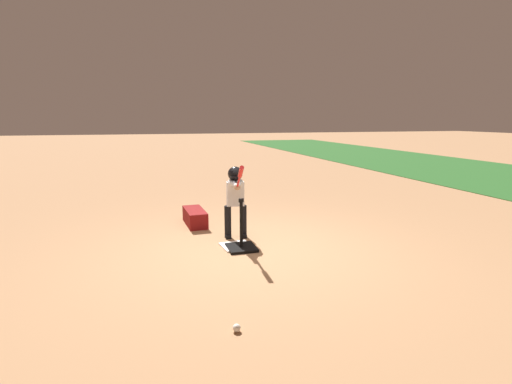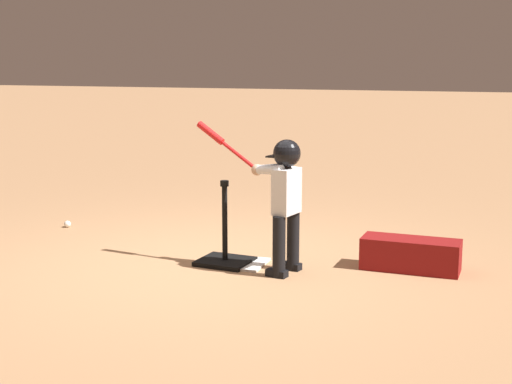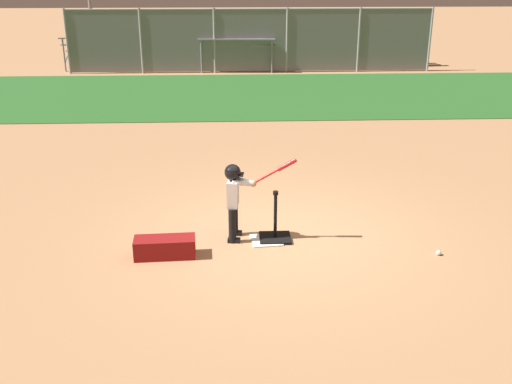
{
  "view_description": "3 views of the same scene",
  "coord_description": "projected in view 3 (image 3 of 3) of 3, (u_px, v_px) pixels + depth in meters",
  "views": [
    {
      "loc": [
        5.36,
        -1.45,
        1.9
      ],
      "look_at": [
        -0.4,
        0.2,
        0.79
      ],
      "focal_mm": 28.0,
      "sensor_mm": 36.0,
      "label": 1
    },
    {
      "loc": [
        -2.91,
        5.45,
        1.76
      ],
      "look_at": [
        -0.39,
        -0.19,
        0.66
      ],
      "focal_mm": 50.0,
      "sensor_mm": 36.0,
      "label": 2
    },
    {
      "loc": [
        -0.75,
        -8.05,
        3.86
      ],
      "look_at": [
        -0.39,
        0.22,
        0.63
      ],
      "focal_mm": 42.0,
      "sensor_mm": 36.0,
      "label": 3
    }
  ],
  "objects": [
    {
      "name": "bleachers_right_center",
      "position": [
        370.0,
        48.0,
        23.48
      ],
      "size": [
        3.97,
        2.62,
        1.22
      ],
      "color": "gray",
      "rests_on": "ground_plane"
    },
    {
      "name": "grass_outfield_strip",
      "position": [
        255.0,
        94.0,
        18.25
      ],
      "size": [
        56.0,
        6.56,
        0.02
      ],
      "primitive_type": "cube",
      "color": "#286026",
      "rests_on": "ground_plane"
    },
    {
      "name": "home_plate",
      "position": [
        266.0,
        240.0,
        8.78
      ],
      "size": [
        0.48,
        0.48,
        0.02
      ],
      "primitive_type": "cube",
      "rotation": [
        0.0,
        0.0,
        0.11
      ],
      "color": "white",
      "rests_on": "ground_plane"
    },
    {
      "name": "batting_tee",
      "position": [
        275.0,
        233.0,
        8.79
      ],
      "size": [
        0.46,
        0.41,
        0.76
      ],
      "color": "black",
      "rests_on": "ground_plane"
    },
    {
      "name": "bleachers_left_center",
      "position": [
        108.0,
        51.0,
        22.68
      ],
      "size": [
        3.0,
        2.29,
        1.24
      ],
      "color": "gray",
      "rests_on": "ground_plane"
    },
    {
      "name": "backstop_fence",
      "position": [
        251.0,
        39.0,
        21.35
      ],
      "size": [
        13.06,
        0.08,
        2.26
      ],
      "color": "#9E9EA3",
      "rests_on": "ground_plane"
    },
    {
      "name": "bleachers_center",
      "position": [
        237.0,
        52.0,
        22.37
      ],
      "size": [
        2.85,
        2.35,
        1.23
      ],
      "color": "gray",
      "rests_on": "ground_plane"
    },
    {
      "name": "equipment_bag",
      "position": [
        165.0,
        247.0,
        8.27
      ],
      "size": [
        0.86,
        0.36,
        0.28
      ],
      "primitive_type": "cube",
      "rotation": [
        0.0,
        0.0,
        0.05
      ],
      "color": "maroon",
      "rests_on": "ground_plane"
    },
    {
      "name": "ground_plane",
      "position": [
        283.0,
        236.0,
        8.93
      ],
      "size": [
        90.0,
        90.0,
        0.0
      ],
      "primitive_type": "plane",
      "color": "#AD7F56"
    },
    {
      "name": "baseball",
      "position": [
        439.0,
        253.0,
        8.34
      ],
      "size": [
        0.07,
        0.07,
        0.07
      ],
      "primitive_type": "sphere",
      "color": "white",
      "rests_on": "ground_plane"
    },
    {
      "name": "batter_child",
      "position": [
        236.0,
        192.0,
        8.58
      ],
      "size": [
        1.02,
        0.37,
        1.27
      ],
      "color": "black",
      "rests_on": "ground_plane"
    }
  ]
}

